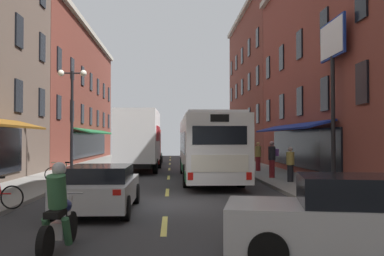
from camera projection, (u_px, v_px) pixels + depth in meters
ground_plane at (166, 205)px, 13.96m from camera, size 34.80×80.00×0.10m
lane_centre_dashes at (166, 205)px, 13.71m from camera, size 0.14×73.90×0.01m
sidewalk_right at (346, 200)px, 14.24m from camera, size 3.00×80.00×0.14m
billboard_sign at (333, 60)px, 18.59m from camera, size 0.40×2.70×7.04m
transit_bus at (207, 147)px, 22.15m from camera, size 2.69×11.90×3.23m
box_truck at (140, 141)px, 27.79m from camera, size 2.59×8.19×3.82m
sedan_near at (151, 156)px, 36.33m from camera, size 1.94×4.23×1.32m
sedan_mid at (368, 218)px, 7.37m from camera, size 4.95×2.66×1.46m
sedan_far at (100, 188)px, 12.48m from camera, size 2.01×4.34×1.32m
motorcycle_rider at (59, 214)px, 8.02m from camera, size 0.62×2.07×1.66m
bicycle_mid at (63, 174)px, 19.66m from camera, size 1.71×0.48×0.91m
pedestrian_near at (272, 158)px, 21.83m from camera, size 0.52×0.37×1.83m
pedestrian_mid at (290, 164)px, 19.76m from camera, size 0.36×0.36×1.58m
pedestrian_far at (258, 156)px, 26.53m from camera, size 0.36×0.36×1.76m
street_lamp_twin at (72, 118)px, 21.44m from camera, size 1.42×0.32×5.36m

